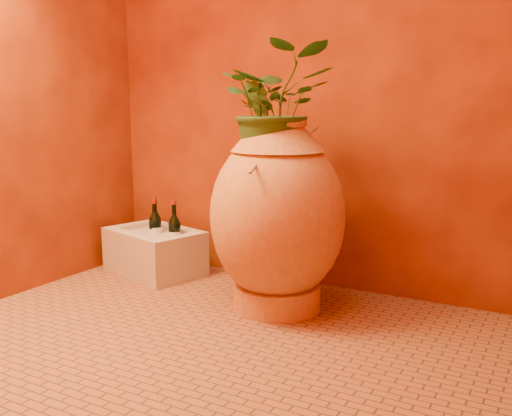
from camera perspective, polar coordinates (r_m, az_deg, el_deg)
The scene contains 10 objects.
floor at distance 2.53m, azimuth -5.21°, elevation -13.25°, with size 2.50×2.50×0.00m, color brown.
wall_back at distance 3.20m, azimuth 4.89°, elevation 14.57°, with size 2.50×0.02×2.50m, color #551904.
amphora at distance 2.79m, azimuth 2.16°, elevation -0.76°, with size 0.83×0.83×0.95m.
stone_basin at distance 3.52m, azimuth -10.10°, elevation -4.39°, with size 0.65×0.54×0.27m.
wine_bottle_a at distance 3.54m, azimuth -10.03°, elevation -2.11°, with size 0.08×0.08×0.32m.
wine_bottle_b at distance 3.41m, azimuth -8.14°, elevation -2.55°, with size 0.08×0.08×0.31m.
wine_bottle_c at distance 3.54m, azimuth -10.09°, elevation -2.24°, with size 0.07×0.07×0.30m.
wall_tap at distance 3.16m, azimuth 2.63°, elevation 6.35°, with size 0.08×0.16×0.18m.
plant_main at distance 2.77m, azimuth 2.07°, elevation 10.13°, with size 0.53×0.46×0.59m, color #23491A.
plant_side at distance 2.72m, azimuth 0.57°, elevation 8.71°, with size 0.21×0.17×0.38m, color #23491A.
Camera 1 is at (1.32, -1.91, 1.00)m, focal length 40.00 mm.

